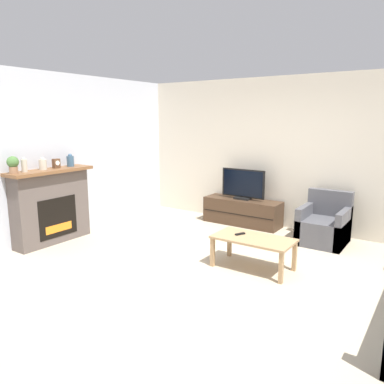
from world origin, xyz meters
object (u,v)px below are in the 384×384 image
at_px(mantel_vase_centre_left, 43,164).
at_px(armchair, 324,226).
at_px(potted_plant, 13,164).
at_px(tv_stand, 242,212).
at_px(mantel_vase_right, 70,161).
at_px(fireplace, 51,205).
at_px(mantel_vase_left, 24,165).
at_px(coffee_table, 253,242).
at_px(mantel_clock, 56,163).
at_px(tv, 243,185).
at_px(remote, 240,234).

distance_m(mantel_vase_centre_left, armchair, 4.52).
xyz_separation_m(potted_plant, tv_stand, (2.04, 3.23, -1.09)).
relative_size(mantel_vase_right, armchair, 0.26).
xyz_separation_m(fireplace, potted_plant, (0.02, -0.58, 0.72)).
bearing_deg(mantel_vase_right, mantel_vase_left, -90.00).
bearing_deg(mantel_vase_centre_left, armchair, 35.01).
bearing_deg(tv_stand, mantel_vase_right, -132.32).
bearing_deg(coffee_table, potted_plant, -155.88).
relative_size(mantel_clock, armchair, 0.18).
relative_size(tv, remote, 5.62).
distance_m(mantel_vase_centre_left, mantel_clock, 0.24).
bearing_deg(coffee_table, fireplace, -165.36).
bearing_deg(mantel_vase_left, remote, 23.09).
distance_m(fireplace, mantel_clock, 0.67).
relative_size(mantel_clock, coffee_table, 0.14).
bearing_deg(mantel_vase_right, fireplace, -92.37).
distance_m(mantel_clock, coffee_table, 3.32).
xyz_separation_m(fireplace, armchair, (3.63, 2.43, -0.33)).
xyz_separation_m(mantel_vase_left, armchair, (3.61, 2.84, -1.02)).
relative_size(fireplace, tv, 1.59).
relative_size(mantel_vase_centre_left, armchair, 0.24).
relative_size(fireplace, mantel_vase_left, 6.27).
bearing_deg(coffee_table, remote, 176.00).
xyz_separation_m(armchair, remote, (-0.69, -1.59, 0.16)).
distance_m(mantel_vase_left, tv_stand, 3.83).
xyz_separation_m(coffee_table, remote, (-0.21, 0.01, 0.07)).
relative_size(mantel_vase_centre_left, potted_plant, 0.79).
relative_size(potted_plant, tv, 0.29).
xyz_separation_m(tv_stand, coffee_table, (1.09, -1.83, 0.13)).
distance_m(mantel_vase_centre_left, mantel_vase_right, 0.51).
distance_m(mantel_vase_right, potted_plant, 0.99).
bearing_deg(tv_stand, armchair, -8.14).
relative_size(mantel_vase_right, coffee_table, 0.20).
relative_size(potted_plant, tv_stand, 0.17).
bearing_deg(remote, fireplace, -138.88).
bearing_deg(armchair, fireplace, -146.22).
bearing_deg(fireplace, mantel_vase_right, 87.63).
xyz_separation_m(mantel_vase_left, potted_plant, (0.00, -0.17, 0.04)).
xyz_separation_m(tv, armchair, (1.57, -0.22, -0.47)).
xyz_separation_m(tv, coffee_table, (1.09, -1.83, -0.37)).
height_order(mantel_vase_right, potted_plant, potted_plant).
bearing_deg(potted_plant, tv, 57.68).
bearing_deg(remote, mantel_clock, -141.29).
xyz_separation_m(mantel_vase_centre_left, armchair, (3.61, 2.53, -1.00)).
height_order(mantel_clock, coffee_table, mantel_clock).
bearing_deg(tv_stand, fireplace, -127.83).
distance_m(mantel_vase_centre_left, remote, 3.18).
distance_m(fireplace, tv, 3.36).
distance_m(mantel_vase_centre_left, tv, 3.47).
height_order(mantel_vase_centre_left, tv, mantel_vase_centre_left).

